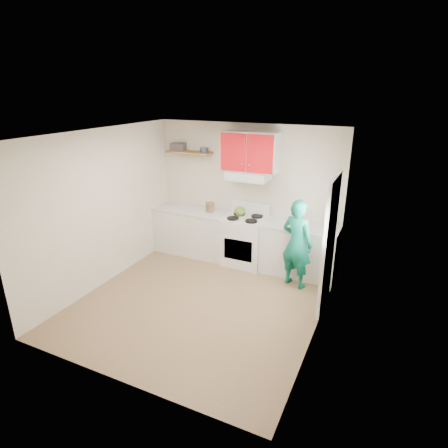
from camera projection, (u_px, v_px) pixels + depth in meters
The scene contains 21 objects.
floor at pixel (201, 301), 5.92m from camera, with size 3.80×3.80×0.00m, color brown.
ceiling at pixel (197, 134), 5.02m from camera, with size 3.60×3.80×0.04m, color white.
back_wall at pixel (247, 193), 7.09m from camera, with size 3.60×0.04×2.60m, color beige.
front_wall at pixel (110, 282), 3.86m from camera, with size 3.60×0.04×2.60m, color beige.
left_wall at pixel (104, 209), 6.19m from camera, with size 0.04×3.80×2.60m, color beige.
right_wall at pixel (323, 245), 4.75m from camera, with size 0.04×3.80×2.60m, color beige.
door at pixel (329, 245), 5.45m from camera, with size 0.05×0.85×2.05m, color white.
door_glass at pixel (330, 217), 5.32m from camera, with size 0.01×0.55×0.95m, color white.
counter_left at pixel (193, 232), 7.54m from camera, with size 1.52×0.60×0.90m, color silver.
counter_right at pixel (299, 250), 6.67m from camera, with size 1.32×0.60×0.90m, color silver.
stove at pixel (245, 241), 7.06m from camera, with size 0.76×0.65×0.92m, color white.
range_hood at pixel (248, 176), 6.72m from camera, with size 0.76×0.44×0.15m, color silver.
upper_cabinets at pixel (250, 152), 6.62m from camera, with size 1.02×0.33×0.70m, color #B71016.
shelf at pixel (189, 152), 7.17m from camera, with size 0.90×0.30×0.04m, color brown.
books at pixel (178, 147), 7.25m from camera, with size 0.27×0.20×0.14m, color #41393C.
tin at pixel (204, 150), 7.02m from camera, with size 0.15×0.15×0.09m, color #333D4C.
kettle at pixel (240, 211), 7.00m from camera, with size 0.21×0.21×0.18m, color #558324.
crock at pixel (210, 208), 7.22m from camera, with size 0.17×0.17×0.20m, color brown.
cutting_board at pixel (278, 225), 6.57m from camera, with size 0.30×0.22×0.02m, color olive.
silicone_mat at pixel (323, 231), 6.30m from camera, with size 0.29×0.24×0.01m, color red.
person at pixel (297, 244), 6.16m from camera, with size 0.56×0.37×1.53m, color #0B644F.
Camera 1 is at (2.51, -4.49, 3.19)m, focal length 29.94 mm.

